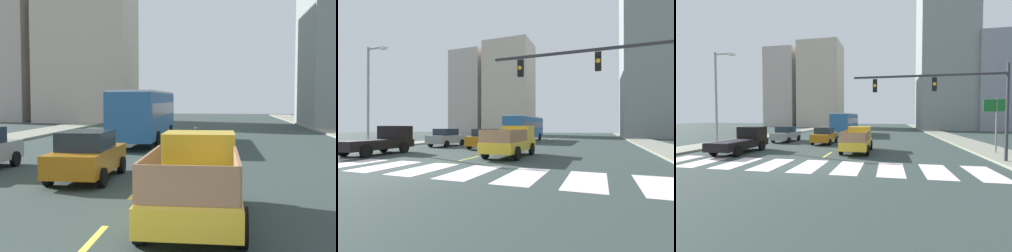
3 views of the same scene
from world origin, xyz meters
The scene contains 31 objects.
ground_plane centered at (0.00, 0.00, 0.00)m, with size 160.00×160.00×0.00m, color #303D39.
sidewalk_right centered at (12.43, 18.00, 0.07)m, with size 3.34×110.00×0.15m, color gray.
sidewalk_left centered at (-12.43, 18.00, 0.07)m, with size 3.34×110.00×0.15m, color gray.
crosswalk_stripe_1 centered at (-6.84, 0.00, 0.00)m, with size 1.39×3.45×0.01m, color silver.
crosswalk_stripe_2 centered at (-4.56, 0.00, 0.00)m, with size 1.39×3.45×0.01m, color silver.
crosswalk_stripe_3 centered at (-2.28, 0.00, 0.00)m, with size 1.39×3.45×0.01m, color silver.
crosswalk_stripe_4 centered at (0.00, 0.00, 0.00)m, with size 1.39×3.45×0.01m, color silver.
crosswalk_stripe_5 centered at (2.28, 0.00, 0.00)m, with size 1.39×3.45×0.01m, color silver.
crosswalk_stripe_6 centered at (4.56, 0.00, 0.00)m, with size 1.39×3.45×0.01m, color silver.
crosswalk_stripe_7 centered at (6.84, 0.00, 0.00)m, with size 1.39×3.45×0.01m, color silver.
crosswalk_stripe_8 centered at (9.13, 0.00, 0.00)m, with size 1.39×3.45×0.01m, color silver.
lane_dash_0 centered at (0.00, 4.00, 0.00)m, with size 0.16×2.40×0.01m, color #D3CF4A.
lane_dash_1 centered at (0.00, 9.00, 0.00)m, with size 0.16×2.40×0.01m, color #D3CF4A.
lane_dash_2 centered at (0.00, 14.00, 0.00)m, with size 0.16×2.40×0.01m, color #D3CF4A.
lane_dash_3 centered at (0.00, 19.00, 0.00)m, with size 0.16×2.40×0.01m, color #D3CF4A.
lane_dash_4 centered at (0.00, 24.00, 0.00)m, with size 0.16×2.40×0.01m, color #D3CF4A.
lane_dash_5 centered at (0.00, 29.00, 0.00)m, with size 0.16×2.40×0.01m, color #D3CF4A.
lane_dash_6 centered at (0.00, 34.00, 0.00)m, with size 0.16×2.40×0.01m, color #D3CF4A.
lane_dash_7 centered at (0.00, 39.00, 0.00)m, with size 0.16×2.40×0.01m, color #D3CF4A.
pickup_stakebed centered at (1.98, 6.09, 0.94)m, with size 2.18×5.20×1.96m.
pickup_dark centered at (-6.96, 4.03, 0.92)m, with size 2.18×5.20×1.96m.
city_bus centered at (-2.32, 23.49, 1.95)m, with size 2.72×10.80×3.32m.
sedan_near_left centered at (-2.13, 10.69, 0.86)m, with size 2.02×4.40×1.72m.
sedan_near_right centered at (-6.96, 11.81, 0.86)m, with size 2.02×4.40×1.72m.
traffic_signal_gantry centered at (8.37, 2.95, 4.21)m, with size 9.32×0.27×6.00m.
direction_sign_green centered at (12.28, 6.57, 3.03)m, with size 1.70×0.12×4.20m.
streetlight_left centered at (-11.87, 7.18, 4.97)m, with size 2.20×0.28×9.00m.
tower_tall_centre centered at (16.51, 42.53, 25.40)m, with size 11.13×11.30×50.80m, color gray.
block_mid_left centered at (-25.65, 51.32, 11.05)m, with size 8.65×10.52×22.10m, color #B3A89D.
block_mid_right centered at (-14.07, 49.34, 11.44)m, with size 11.09×9.28×22.88m, color #BCAE9D.
block_low_left centered at (25.56, 41.34, 9.80)m, with size 7.67×10.14×19.60m, color gray.
Camera 3 is at (4.44, -12.37, 2.81)m, focal length 24.57 mm.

